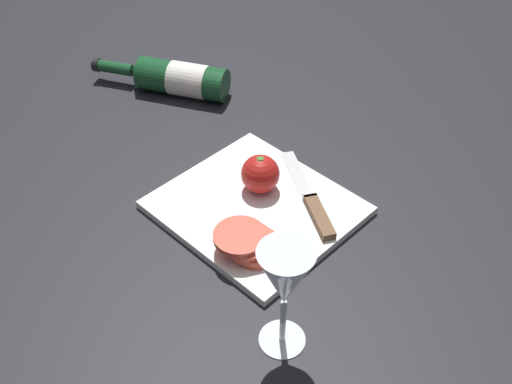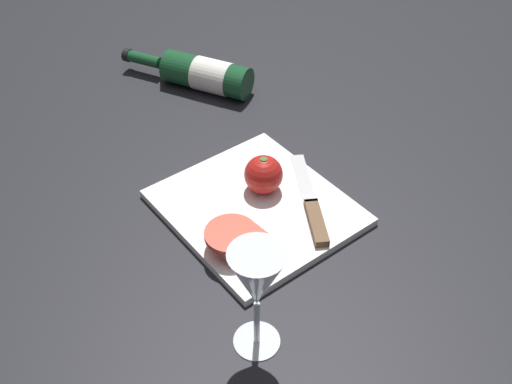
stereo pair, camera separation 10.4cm
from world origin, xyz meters
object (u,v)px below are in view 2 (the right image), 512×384
knife (314,213)px  whole_tomato (263,174)px  wine_bottle (203,74)px  tomato_slice_stack_near (241,242)px  wine_glass (257,283)px

knife → whole_tomato: bearing=44.1°
wine_bottle → tomato_slice_stack_near: 0.53m
wine_bottle → knife: bearing=168.8°
wine_glass → tomato_slice_stack_near: bearing=-29.3°
wine_bottle → wine_glass: wine_glass is taller
whole_tomato → knife: (-0.11, -0.03, -0.03)m
wine_glass → wine_bottle: bearing=-27.9°
whole_tomato → tomato_slice_stack_near: size_ratio=0.63×
wine_glass → tomato_slice_stack_near: size_ratio=1.66×
wine_bottle → wine_glass: (-0.62, 0.33, 0.09)m
wine_bottle → wine_glass: bearing=152.1°
whole_tomato → knife: whole_tomato is taller
wine_glass → knife: size_ratio=0.84×
wine_glass → knife: bearing=-59.9°
whole_tomato → knife: 0.12m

